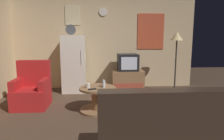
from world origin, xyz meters
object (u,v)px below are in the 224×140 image
Objects in this scene: remote_control at (92,89)px; book_stack at (153,90)px; mug_ceramic_tan at (104,84)px; armchair at (32,91)px; mug_ceramic_white at (88,86)px; tv_stand at (127,80)px; wine_glass at (104,84)px; coffee_table at (98,99)px; couch at (170,135)px; crt_tv at (128,62)px; standing_lamp at (177,41)px; fridge at (74,64)px.

book_stack is at bearing 18.47° from remote_control.
armchair is (-1.51, 0.31, -0.18)m from mug_ceramic_tan.
remote_control is at bearing -136.95° from book_stack.
mug_ceramic_white reaches higher than book_stack.
tv_stand is 5.60× the size of wine_glass.
tv_stand is 3.86× the size of book_stack.
mug_ceramic_white is at bearing -171.99° from coffee_table.
remote_control is 0.69× the size of book_stack.
couch is (0.73, -1.69, -0.24)m from wine_glass.
crt_tv is 6.00× the size of mug_ceramic_white.
mug_ceramic_white is 1.98m from couch.
crt_tv is 1.79m from coffee_table.
mug_ceramic_white is at bearing -18.34° from armchair.
wine_glass is at bearing -4.67° from coffee_table.
remote_control is (-2.13, -1.39, -0.87)m from standing_lamp.
standing_lamp is at bearing -12.75° from crt_tv.
fridge is at bearing 115.82° from wine_glass.
armchair reaches higher than remote_control.
couch is at bearing -111.89° from standing_lamp.
remote_control is 1.81m from couch.
armchair is at bearing 164.99° from coffee_table.
standing_lamp is 7.30× the size of book_stack.
tv_stand is 1.65m from standing_lamp.
standing_lamp is at bearing -12.79° from tv_stand.
standing_lamp is 0.94× the size of couch.
wine_glass is 1.67× the size of mug_ceramic_tan.
remote_control is 0.09× the size of couch.
mug_ceramic_tan is at bearing 112.30° from couch.
standing_lamp is at bearing 32.83° from wine_glass.
crt_tv is (0.00, -0.00, 0.50)m from tv_stand.
tv_stand is at bearing -1.31° from fridge.
crt_tv reaches higher than book_stack.
fridge is 1.73m from coffee_table.
wine_glass is 1.86m from couch.
tv_stand is 1.56× the size of crt_tv.
tv_stand is 2.46m from armchair.
standing_lamp is at bearing 31.05° from coffee_table.
crt_tv reaches higher than armchair.
wine_glass is at bearing -114.64° from crt_tv.
coffee_table is at bearing -118.46° from tv_stand.
mug_ceramic_tan is at bearing -137.27° from book_stack.
coffee_table is 0.32m from remote_control.
coffee_table is at bearing 175.33° from wine_glass.
mug_ceramic_tan is 1.91m from book_stack.
mug_ceramic_white is at bearing -141.25° from book_stack.
fridge reaches higher than mug_ceramic_white.
standing_lamp is 10.60× the size of wine_glass.
standing_lamp is 1.66× the size of armchair.
mug_ceramic_white is at bearing -123.18° from tv_stand.
tv_stand is at bearing 64.65° from mug_ceramic_tan.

